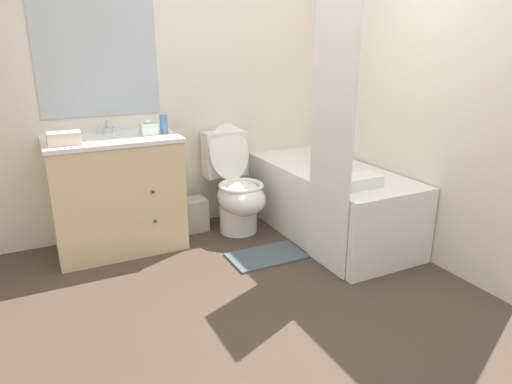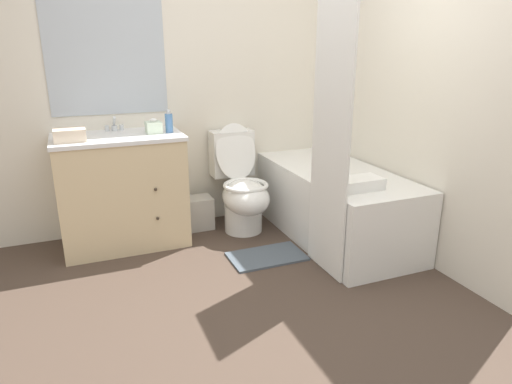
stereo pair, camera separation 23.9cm
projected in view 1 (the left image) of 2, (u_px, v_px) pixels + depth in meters
The scene contains 14 objects.
ground_plane at pixel (299, 315), 2.69m from camera, with size 14.00×14.00×0.00m, color #47382D.
wall_back at pixel (193, 78), 3.77m from camera, with size 8.00×0.06×2.50m.
wall_right at pixel (383, 80), 3.56m from camera, with size 0.05×2.70×2.50m.
vanity_cabinet at pixel (117, 193), 3.45m from camera, with size 0.95×0.57×0.87m.
sink_faucet at pixel (107, 128), 3.46m from camera, with size 0.14×0.12×0.12m.
toilet at pixel (236, 189), 3.81m from camera, with size 0.37×0.69×0.89m.
bathtub at pixel (329, 201), 3.75m from camera, with size 0.71×1.55×0.57m.
shower_curtain at pixel (331, 133), 2.97m from camera, with size 0.02×0.45×1.92m.
wastebasket at pixel (192, 214), 3.88m from camera, with size 0.23×0.20×0.28m.
tissue_box at pixel (148, 129), 3.40m from camera, with size 0.12×0.12×0.11m.
soap_dispenser at pixel (164, 124), 3.42m from camera, with size 0.06×0.06×0.17m.
hand_towel_folded at pixel (64, 138), 3.08m from camera, with size 0.21×0.17×0.09m.
bath_towel_folded at pixel (358, 181), 3.19m from camera, with size 0.31×0.19×0.08m.
bath_mat at pixel (266, 256), 3.42m from camera, with size 0.56×0.34×0.02m.
Camera 1 is at (-1.27, -1.97, 1.53)m, focal length 32.00 mm.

